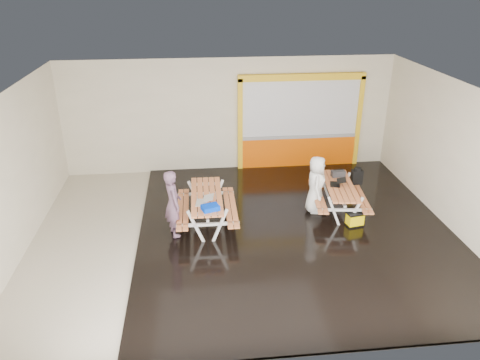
{
  "coord_description": "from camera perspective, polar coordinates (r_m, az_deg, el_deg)",
  "views": [
    {
      "loc": [
        -1.12,
        -9.49,
        5.76
      ],
      "look_at": [
        0.0,
        0.9,
        1.0
      ],
      "focal_mm": 34.32,
      "sensor_mm": 36.0,
      "label": 1
    }
  ],
  "objects": [
    {
      "name": "laptop_left",
      "position": [
        10.7,
        -4.49,
        -2.61
      ],
      "size": [
        0.45,
        0.42,
        0.17
      ],
      "color": "silver",
      "rests_on": "picnic_table_left"
    },
    {
      "name": "picnic_table_left",
      "position": [
        11.19,
        -4.16,
        -2.8
      ],
      "size": [
        1.47,
        2.13,
        0.85
      ],
      "color": "#CD7340",
      "rests_on": "deck"
    },
    {
      "name": "person_left",
      "position": [
        10.71,
        -8.33,
        -2.9
      ],
      "size": [
        0.54,
        0.68,
        1.63
      ],
      "primitive_type": "imported",
      "rotation": [
        0.0,
        0.0,
        1.85
      ],
      "color": "#65475D",
      "rests_on": "deck"
    },
    {
      "name": "kiosk",
      "position": [
        14.49,
        7.44,
        6.94
      ],
      "size": [
        3.88,
        0.16,
        3.0
      ],
      "color": "#E85703",
      "rests_on": "room"
    },
    {
      "name": "laptop_right",
      "position": [
        11.97,
        12.01,
        -0.35
      ],
      "size": [
        0.46,
        0.43,
        0.16
      ],
      "color": "black",
      "rests_on": "picnic_table_right"
    },
    {
      "name": "blue_pouch",
      "position": [
        10.4,
        -3.71,
        -3.45
      ],
      "size": [
        0.44,
        0.37,
        0.11
      ],
      "primitive_type": "cube",
      "rotation": [
        0.0,
        0.0,
        0.32
      ],
      "color": "#0030C8",
      "rests_on": "picnic_table_left"
    },
    {
      "name": "room",
      "position": [
        10.37,
        0.53,
        1.72
      ],
      "size": [
        10.02,
        8.02,
        3.52
      ],
      "color": "beige",
      "rests_on": "ground"
    },
    {
      "name": "toolbox",
      "position": [
        12.46,
        12.1,
        0.79
      ],
      "size": [
        0.36,
        0.2,
        0.21
      ],
      "color": "black",
      "rests_on": "picnic_table_right"
    },
    {
      "name": "picnic_table_right",
      "position": [
        12.08,
        12.23,
        -1.38
      ],
      "size": [
        1.55,
        2.11,
        0.79
      ],
      "color": "#CD7340",
      "rests_on": "deck"
    },
    {
      "name": "deck",
      "position": [
        11.34,
        6.82,
        -6.09
      ],
      "size": [
        7.5,
        7.98,
        0.05
      ],
      "primitive_type": "cube",
      "color": "black",
      "rests_on": "room"
    },
    {
      "name": "backpack",
      "position": [
        12.8,
        14.33,
        0.48
      ],
      "size": [
        0.29,
        0.19,
        0.48
      ],
      "color": "black",
      "rests_on": "picnic_table_right"
    },
    {
      "name": "dark_case",
      "position": [
        12.21,
        9.87,
        -3.44
      ],
      "size": [
        0.39,
        0.32,
        0.13
      ],
      "primitive_type": "cube",
      "rotation": [
        0.0,
        0.0,
        -0.18
      ],
      "color": "black",
      "rests_on": "deck"
    },
    {
      "name": "person_right",
      "position": [
        11.82,
        9.43,
        -0.55
      ],
      "size": [
        0.62,
        0.82,
        1.51
      ],
      "primitive_type": "imported",
      "rotation": [
        0.0,
        0.0,
        1.36
      ],
      "color": "white",
      "rests_on": "deck"
    },
    {
      "name": "fluke_bag",
      "position": [
        11.63,
        14.08,
        -4.78
      ],
      "size": [
        0.45,
        0.33,
        0.35
      ],
      "color": "black",
      "rests_on": "deck"
    }
  ]
}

